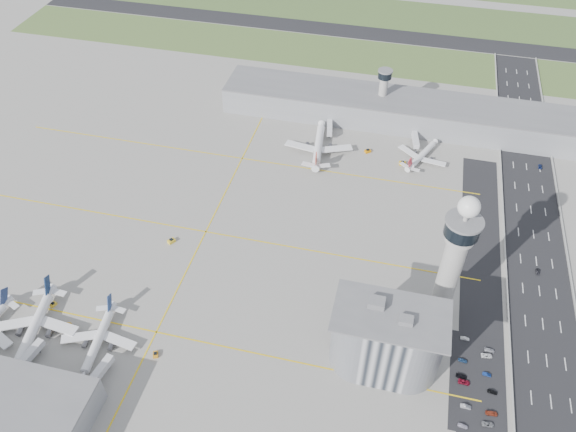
% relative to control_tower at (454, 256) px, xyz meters
% --- Properties ---
extents(ground, '(1000.00, 1000.00, 0.00)m').
position_rel_control_tower_xyz_m(ground, '(-72.00, -8.00, -35.04)').
color(ground, '#9B9991').
extents(grass_strip_0, '(480.00, 50.00, 0.08)m').
position_rel_control_tower_xyz_m(grass_strip_0, '(-92.00, 217.00, -35.00)').
color(grass_strip_0, '#44602D').
rests_on(grass_strip_0, ground).
extents(grass_strip_1, '(480.00, 60.00, 0.08)m').
position_rel_control_tower_xyz_m(grass_strip_1, '(-92.00, 292.00, -35.00)').
color(grass_strip_1, '#3D5428').
rests_on(grass_strip_1, ground).
extents(runway, '(480.00, 22.00, 0.10)m').
position_rel_control_tower_xyz_m(runway, '(-92.00, 254.00, -34.98)').
color(runway, black).
rests_on(runway, ground).
extents(highway, '(28.00, 500.00, 0.10)m').
position_rel_control_tower_xyz_m(highway, '(43.00, -8.00, -34.99)').
color(highway, black).
rests_on(highway, ground).
extents(barrier_left, '(0.60, 500.00, 1.20)m').
position_rel_control_tower_xyz_m(barrier_left, '(29.00, -8.00, -34.44)').
color(barrier_left, '#9E9E99').
rests_on(barrier_left, ground).
extents(landside_road, '(18.00, 260.00, 0.08)m').
position_rel_control_tower_xyz_m(landside_road, '(18.00, -18.00, -35.00)').
color(landside_road, black).
rests_on(landside_road, ground).
extents(parking_lot, '(20.00, 44.00, 0.10)m').
position_rel_control_tower_xyz_m(parking_lot, '(16.00, -30.00, -34.99)').
color(parking_lot, black).
rests_on(parking_lot, ground).
extents(taxiway_line_h_0, '(260.00, 0.60, 0.01)m').
position_rel_control_tower_xyz_m(taxiway_line_h_0, '(-112.00, -38.00, -35.04)').
color(taxiway_line_h_0, yellow).
rests_on(taxiway_line_h_0, ground).
extents(taxiway_line_h_1, '(260.00, 0.60, 0.01)m').
position_rel_control_tower_xyz_m(taxiway_line_h_1, '(-112.00, 22.00, -35.04)').
color(taxiway_line_h_1, yellow).
rests_on(taxiway_line_h_1, ground).
extents(taxiway_line_h_2, '(260.00, 0.60, 0.01)m').
position_rel_control_tower_xyz_m(taxiway_line_h_2, '(-112.00, 82.00, -35.04)').
color(taxiway_line_h_2, yellow).
rests_on(taxiway_line_h_2, ground).
extents(taxiway_line_v, '(0.60, 260.00, 0.01)m').
position_rel_control_tower_xyz_m(taxiway_line_v, '(-112.00, 22.00, -35.04)').
color(taxiway_line_v, yellow).
rests_on(taxiway_line_v, ground).
extents(control_tower, '(14.00, 14.00, 64.50)m').
position_rel_control_tower_xyz_m(control_tower, '(0.00, 0.00, 0.00)').
color(control_tower, '#ADAAA5').
rests_on(control_tower, ground).
extents(secondary_tower, '(8.60, 8.60, 31.90)m').
position_rel_control_tower_xyz_m(secondary_tower, '(-42.00, 142.00, -16.24)').
color(secondary_tower, '#ADAAA5').
rests_on(secondary_tower, ground).
extents(admin_building, '(42.00, 24.00, 33.50)m').
position_rel_control_tower_xyz_m(admin_building, '(-20.01, -30.00, -19.74)').
color(admin_building, '#B2B2B7').
rests_on(admin_building, ground).
extents(terminal_pier, '(210.00, 32.00, 15.80)m').
position_rel_control_tower_xyz_m(terminal_pier, '(-32.00, 140.00, -27.14)').
color(terminal_pier, gray).
rests_on(terminal_pier, ground).
extents(airplane_near_b, '(43.09, 48.15, 11.83)m').
position_rel_control_tower_xyz_m(airplane_near_b, '(-159.83, -49.72, -29.12)').
color(airplane_near_b, white).
rests_on(airplane_near_b, ground).
extents(airplane_near_c, '(35.79, 40.61, 10.36)m').
position_rel_control_tower_xyz_m(airplane_near_c, '(-131.75, -49.28, -29.86)').
color(airplane_near_c, white).
rests_on(airplane_near_c, ground).
extents(airplane_far_a, '(43.86, 49.83, 12.76)m').
position_rel_control_tower_xyz_m(airplane_far_a, '(-71.86, 100.16, -28.66)').
color(airplane_far_a, white).
rests_on(airplane_far_a, ground).
extents(airplane_far_b, '(40.72, 43.35, 9.64)m').
position_rel_control_tower_xyz_m(airplane_far_b, '(-13.92, 105.66, -30.22)').
color(airplane_far_b, white).
rests_on(airplane_far_b, ground).
extents(jet_bridge_near_1, '(5.39, 14.31, 5.70)m').
position_rel_control_tower_xyz_m(jet_bridge_near_1, '(-155.00, -69.00, -32.19)').
color(jet_bridge_near_1, silver).
rests_on(jet_bridge_near_1, ground).
extents(jet_bridge_near_2, '(5.39, 14.31, 5.70)m').
position_rel_control_tower_xyz_m(jet_bridge_near_2, '(-125.00, -69.00, -32.19)').
color(jet_bridge_near_2, silver).
rests_on(jet_bridge_near_2, ground).
extents(jet_bridge_far_0, '(5.39, 14.31, 5.70)m').
position_rel_control_tower_xyz_m(jet_bridge_far_0, '(-70.00, 124.00, -32.19)').
color(jet_bridge_far_0, silver).
rests_on(jet_bridge_far_0, ground).
extents(jet_bridge_far_1, '(5.39, 14.31, 5.70)m').
position_rel_control_tower_xyz_m(jet_bridge_far_1, '(-20.00, 124.00, -32.19)').
color(jet_bridge_far_1, silver).
rests_on(jet_bridge_far_1, ground).
extents(tug_0, '(2.72, 3.26, 1.62)m').
position_rel_control_tower_xyz_m(tug_0, '(-160.37, -35.69, -34.23)').
color(tug_0, gold).
rests_on(tug_0, ground).
extents(tug_1, '(2.83, 3.59, 1.86)m').
position_rel_control_tower_xyz_m(tug_1, '(-148.40, -44.52, -34.11)').
color(tug_1, orange).
rests_on(tug_1, ground).
extents(tug_2, '(2.87, 3.33, 1.63)m').
position_rel_control_tower_xyz_m(tug_2, '(-107.72, -48.33, -34.23)').
color(tug_2, orange).
rests_on(tug_2, ground).
extents(tug_3, '(3.90, 4.19, 2.01)m').
position_rel_control_tower_xyz_m(tug_3, '(-125.51, 11.52, -34.04)').
color(tug_3, yellow).
rests_on(tug_3, ground).
extents(tug_4, '(3.98, 3.79, 1.91)m').
position_rel_control_tower_xyz_m(tug_4, '(-44.21, 104.53, -34.09)').
color(tug_4, orange).
rests_on(tug_4, ground).
extents(tug_5, '(3.82, 2.91, 2.02)m').
position_rel_control_tower_xyz_m(tug_5, '(-23.92, 97.93, -34.03)').
color(tug_5, '#ECAF0B').
rests_on(tug_5, ground).
extents(car_lot_0, '(3.76, 1.92, 1.22)m').
position_rel_control_tower_xyz_m(car_lot_0, '(11.25, -49.61, -34.43)').
color(car_lot_0, '#AFABBF').
rests_on(car_lot_0, ground).
extents(car_lot_1, '(3.99, 1.48, 1.30)m').
position_rel_control_tower_xyz_m(car_lot_1, '(12.16, -41.80, -34.39)').
color(car_lot_1, '#9A9BA4').
rests_on(car_lot_1, ground).
extents(car_lot_2, '(4.55, 2.24, 1.24)m').
position_rel_control_tower_xyz_m(car_lot_2, '(11.36, -31.68, -34.42)').
color(car_lot_2, maroon).
rests_on(car_lot_2, ground).
extents(car_lot_3, '(4.15, 1.76, 1.20)m').
position_rel_control_tower_xyz_m(car_lot_3, '(10.36, -29.30, -34.44)').
color(car_lot_3, black).
rests_on(car_lot_3, ground).
extents(car_lot_4, '(3.68, 1.80, 1.21)m').
position_rel_control_tower_xyz_m(car_lot_4, '(10.76, -22.11, -34.44)').
color(car_lot_4, navy).
rests_on(car_lot_4, ground).
extents(car_lot_5, '(3.57, 1.29, 1.17)m').
position_rel_control_tower_xyz_m(car_lot_5, '(11.43, -11.51, -34.46)').
color(car_lot_5, silver).
rests_on(car_lot_5, ground).
extents(car_lot_6, '(4.46, 2.39, 1.19)m').
position_rel_control_tower_xyz_m(car_lot_6, '(20.00, -46.85, -34.45)').
color(car_lot_6, gray).
rests_on(car_lot_6, ground).
extents(car_lot_7, '(4.57, 2.19, 1.29)m').
position_rel_control_tower_xyz_m(car_lot_7, '(21.37, -42.24, -34.40)').
color(car_lot_7, maroon).
rests_on(car_lot_7, ground).
extents(car_lot_8, '(3.77, 1.83, 1.24)m').
position_rel_control_tower_xyz_m(car_lot_8, '(21.81, -33.32, -34.42)').
color(car_lot_8, black).
rests_on(car_lot_8, ground).
extents(car_lot_9, '(3.40, 1.41, 1.10)m').
position_rel_control_tower_xyz_m(car_lot_9, '(19.91, -26.24, -34.49)').
color(car_lot_9, navy).
rests_on(car_lot_9, ground).
extents(car_lot_10, '(4.64, 2.57, 1.23)m').
position_rel_control_tower_xyz_m(car_lot_10, '(19.93, -17.68, -34.43)').
color(car_lot_10, white).
rests_on(car_lot_10, ground).
extents(car_lot_11, '(4.03, 1.81, 1.15)m').
position_rel_control_tower_xyz_m(car_lot_11, '(21.04, -14.78, -34.47)').
color(car_lot_11, '#9FA1AA').
rests_on(car_lot_11, ground).
extents(car_hw_1, '(1.30, 3.61, 1.18)m').
position_rel_control_tower_xyz_m(car_hw_1, '(42.87, 32.90, -34.45)').
color(car_hw_1, black).
rests_on(car_hw_1, ground).
extents(car_hw_2, '(2.18, 4.19, 1.13)m').
position_rel_control_tower_xyz_m(car_hw_2, '(50.22, 113.05, -34.48)').
color(car_hw_2, navy).
rests_on(car_hw_2, ground).
extents(car_hw_4, '(1.54, 3.71, 1.26)m').
position_rel_control_tower_xyz_m(car_hw_4, '(37.10, 171.42, -34.41)').
color(car_hw_4, gray).
rests_on(car_hw_4, ground).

